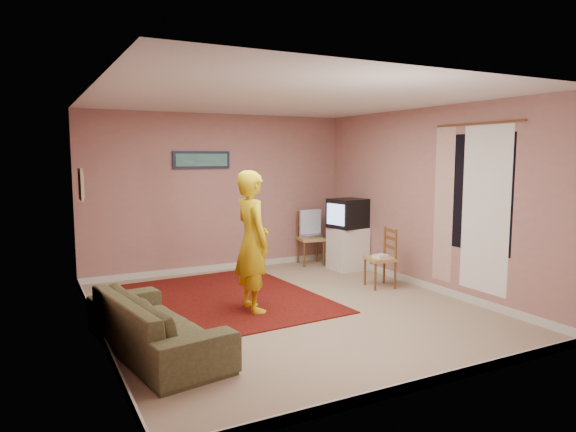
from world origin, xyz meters
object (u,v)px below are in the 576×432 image
crt_tv (348,213)px  chair_b (380,251)px  sofa (156,323)px  person (252,242)px  tv_cabinet (348,248)px  chair_a (311,232)px

crt_tv → chair_b: size_ratio=1.37×
chair_b → sofa: bearing=-64.1°
person → crt_tv: bearing=-58.7°
person → tv_cabinet: bearing=-58.8°
tv_cabinet → person: size_ratio=0.41×
tv_cabinet → sofa: 4.35m
crt_tv → person: person is taller
crt_tv → sofa: size_ratio=0.33×
chair_b → person: 2.16m
tv_cabinet → sofa: bearing=-149.5°
chair_a → person: size_ratio=0.29×
chair_a → crt_tv: bearing=-49.0°
crt_tv → sofa: 4.40m
tv_cabinet → crt_tv: (-0.01, -0.00, 0.60)m
chair_a → sofa: bearing=-130.1°
crt_tv → chair_b: crt_tv is taller
crt_tv → person: (-2.36, -1.42, -0.08)m
crt_tv → chair_a: bearing=111.0°
chair_b → crt_tv: bearing=178.6°
sofa → chair_b: bearing=-83.7°
tv_cabinet → chair_b: bearing=-101.7°
chair_b → sofa: (-3.50, -0.99, -0.24)m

